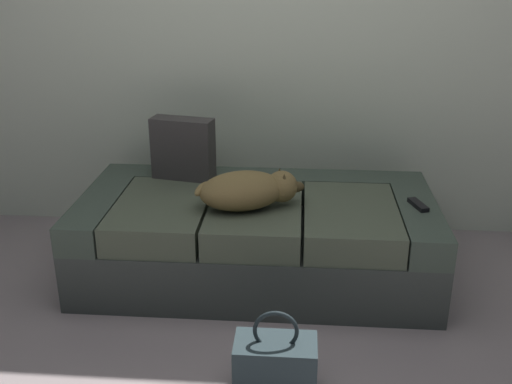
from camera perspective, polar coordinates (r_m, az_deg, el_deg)
couch at (r=3.19m, az=0.07°, el=-4.26°), size 1.83×0.92×0.45m
dog_tan at (r=2.93m, az=-0.67°, el=0.20°), size 0.55×0.35×0.19m
tv_remote at (r=3.08m, az=15.13°, el=-1.17°), size 0.09×0.16×0.02m
throw_pillow at (r=3.33m, az=-6.94°, el=4.11°), size 0.36×0.18×0.34m
handbag at (r=2.44m, az=1.84°, el=-16.21°), size 0.32×0.18×0.38m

